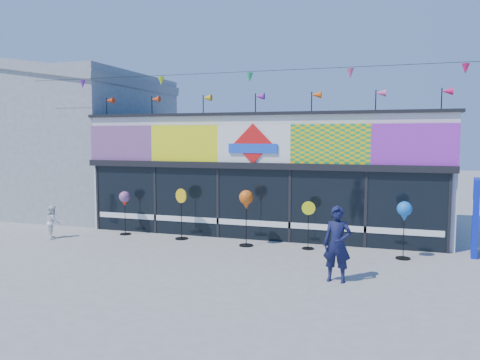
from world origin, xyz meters
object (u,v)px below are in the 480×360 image
at_px(spinner_4, 404,213).
at_px(child, 53,222).
at_px(blue_sign, 475,217).
at_px(spinner_1, 181,213).
at_px(spinner_0, 125,200).
at_px(spinner_3, 308,224).
at_px(adult_man, 337,244).
at_px(spinner_2, 246,201).

bearing_deg(spinner_4, child, -176.33).
bearing_deg(child, blue_sign, -123.95).
xyz_separation_m(spinner_1, child, (-4.09, -1.13, -0.33)).
bearing_deg(spinner_0, spinner_3, -1.56).
bearing_deg(blue_sign, child, -163.88).
height_order(spinner_1, adult_man, adult_man).
height_order(spinner_2, child, spinner_2).
relative_size(spinner_3, adult_man, 0.81).
distance_m(spinner_1, spinner_2, 2.35).
bearing_deg(child, spinner_1, -116.30).
distance_m(blue_sign, spinner_2, 6.50).
height_order(spinner_4, child, spinner_4).
bearing_deg(spinner_4, spinner_0, 176.71).
relative_size(spinner_0, spinner_3, 1.04).
xyz_separation_m(spinner_1, spinner_4, (6.80, -0.43, 0.39)).
bearing_deg(spinner_4, spinner_3, 172.64).
relative_size(spinner_1, spinner_2, 0.96).
xyz_separation_m(spinner_4, child, (-10.89, -0.70, -0.73)).
bearing_deg(blue_sign, spinner_4, -142.57).
height_order(spinner_0, spinner_2, spinner_2).
distance_m(spinner_4, child, 10.94).
xyz_separation_m(adult_man, child, (-9.38, 1.89, -0.34)).
relative_size(spinner_0, child, 1.38).
bearing_deg(spinner_1, spinner_3, -1.27).
bearing_deg(spinner_1, blue_sign, 4.14).
distance_m(spinner_2, child, 6.48).
relative_size(spinner_1, spinner_4, 1.05).
xyz_separation_m(spinner_1, spinner_2, (2.28, -0.28, 0.50)).
bearing_deg(blue_sign, spinner_3, -162.73).
bearing_deg(spinner_2, adult_man, -42.36).
distance_m(spinner_3, spinner_4, 2.73).
relative_size(adult_man, child, 1.63).
distance_m(spinner_0, spinner_3, 6.29).
relative_size(spinner_3, spinner_4, 0.90).
bearing_deg(blue_sign, spinner_2, -163.69).
bearing_deg(spinner_2, spinner_0, 175.39).
bearing_deg(child, spinner_4, -128.13).
xyz_separation_m(blue_sign, spinner_2, (-6.43, -0.91, 0.29)).
height_order(spinner_3, child, spinner_3).
height_order(adult_man, child, adult_man).
relative_size(blue_sign, child, 2.00).
distance_m(spinner_2, spinner_3, 1.97).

